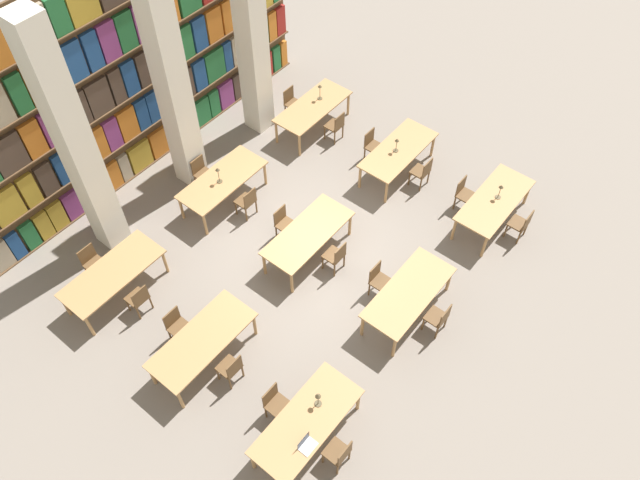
{
  "coord_description": "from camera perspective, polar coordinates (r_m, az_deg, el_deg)",
  "views": [
    {
      "loc": [
        -6.72,
        -5.66,
        11.72
      ],
      "look_at": [
        0.0,
        -0.27,
        0.7
      ],
      "focal_mm": 35.0,
      "sensor_mm": 36.0,
      "label": 1
    }
  ],
  "objects": [
    {
      "name": "ground_plane",
      "position": [
        14.65,
        -0.82,
        -1.16
      ],
      "size": [
        40.0,
        40.0,
        0.0
      ],
      "primitive_type": "plane",
      "color": "gray"
    },
    {
      "name": "bookshelf_bank",
      "position": [
        15.69,
        -16.49,
        14.51
      ],
      "size": [
        10.41,
        0.35,
        5.5
      ],
      "color": "brown",
      "rests_on": "ground_plane"
    },
    {
      "name": "pillar_left",
      "position": [
        13.63,
        -21.43,
        8.07
      ],
      "size": [
        0.59,
        0.59,
        6.0
      ],
      "color": "silver",
      "rests_on": "ground_plane"
    },
    {
      "name": "pillar_center",
      "position": [
        14.63,
        -13.45,
        13.88
      ],
      "size": [
        0.59,
        0.59,
        6.0
      ],
      "color": "silver",
      "rests_on": "ground_plane"
    },
    {
      "name": "pillar_right",
      "position": [
        15.99,
        -6.35,
        18.62
      ],
      "size": [
        0.59,
        0.59,
        6.0
      ],
      "color": "silver",
      "rests_on": "ground_plane"
    },
    {
      "name": "reading_table_0",
      "position": [
        11.86,
        -1.22,
        -16.33
      ],
      "size": [
        2.28,
        0.97,
        0.78
      ],
      "color": "tan",
      "rests_on": "ground_plane"
    },
    {
      "name": "chair_0",
      "position": [
        11.89,
        1.77,
        -18.9
      ],
      "size": [
        0.42,
        0.4,
        0.9
      ],
      "color": "brown",
      "rests_on": "ground_plane"
    },
    {
      "name": "chair_1",
      "position": [
        12.26,
        -4.1,
        -14.62
      ],
      "size": [
        0.42,
        0.4,
        0.9
      ],
      "rotation": [
        0.0,
        0.0,
        3.14
      ],
      "color": "brown",
      "rests_on": "ground_plane"
    },
    {
      "name": "desk_lamp_0",
      "position": [
        11.68,
        -0.18,
        -14.24
      ],
      "size": [
        0.14,
        0.14,
        0.39
      ],
      "color": "brown",
      "rests_on": "reading_table_0"
    },
    {
      "name": "laptop",
      "position": [
        11.59,
        -1.22,
        -18.2
      ],
      "size": [
        0.32,
        0.22,
        0.21
      ],
      "color": "silver",
      "rests_on": "reading_table_0"
    },
    {
      "name": "reading_table_1",
      "position": [
        13.29,
        8.1,
        -4.87
      ],
      "size": [
        2.28,
        0.97,
        0.78
      ],
      "color": "tan",
      "rests_on": "ground_plane"
    },
    {
      "name": "chair_2",
      "position": [
        13.32,
        10.81,
        -6.99
      ],
      "size": [
        0.42,
        0.4,
        0.9
      ],
      "color": "brown",
      "rests_on": "ground_plane"
    },
    {
      "name": "chair_3",
      "position": [
        13.67,
        5.39,
        -3.62
      ],
      "size": [
        0.42,
        0.4,
        0.9
      ],
      "rotation": [
        0.0,
        0.0,
        3.14
      ],
      "color": "brown",
      "rests_on": "ground_plane"
    },
    {
      "name": "reading_table_2",
      "position": [
        15.29,
        15.67,
        3.41
      ],
      "size": [
        2.28,
        0.97,
        0.78
      ],
      "color": "tan",
      "rests_on": "ground_plane"
    },
    {
      "name": "chair_4",
      "position": [
        15.3,
        17.9,
        1.42
      ],
      "size": [
        0.42,
        0.4,
        0.9
      ],
      "color": "brown",
      "rests_on": "ground_plane"
    },
    {
      "name": "chair_5",
      "position": [
        15.59,
        13.03,
        4.19
      ],
      "size": [
        0.42,
        0.4,
        0.9
      ],
      "rotation": [
        0.0,
        0.0,
        3.14
      ],
      "color": "brown",
      "rests_on": "ground_plane"
    },
    {
      "name": "desk_lamp_1",
      "position": [
        15.11,
        16.17,
        4.47
      ],
      "size": [
        0.14,
        0.14,
        0.41
      ],
      "color": "brown",
      "rests_on": "reading_table_2"
    },
    {
      "name": "reading_table_3",
      "position": [
        12.79,
        -10.71,
        -9.06
      ],
      "size": [
        2.28,
        0.97,
        0.78
      ],
      "color": "tan",
      "rests_on": "ground_plane"
    },
    {
      "name": "chair_6",
      "position": [
        12.66,
        -8.13,
        -11.52
      ],
      "size": [
        0.42,
        0.4,
        0.9
      ],
      "color": "brown",
      "rests_on": "ground_plane"
    },
    {
      "name": "chair_7",
      "position": [
        13.32,
        -12.91,
        -7.63
      ],
      "size": [
        0.42,
        0.4,
        0.9
      ],
      "rotation": [
        0.0,
        0.0,
        3.14
      ],
      "color": "brown",
      "rests_on": "ground_plane"
    },
    {
      "name": "reading_table_4",
      "position": [
        14.09,
        -1.11,
        0.51
      ],
      "size": [
        2.28,
        0.97,
        0.78
      ],
      "color": "tan",
      "rests_on": "ground_plane"
    },
    {
      "name": "chair_8",
      "position": [
        13.99,
        1.46,
        -1.45
      ],
      "size": [
        0.42,
        0.4,
        0.9
      ],
      "color": "brown",
      "rests_on": "ground_plane"
    },
    {
      "name": "chair_9",
      "position": [
        14.6,
        -3.3,
        1.59
      ],
      "size": [
        0.42,
        0.4,
        0.9
      ],
      "rotation": [
        0.0,
        0.0,
        3.14
      ],
      "color": "brown",
      "rests_on": "ground_plane"
    },
    {
      "name": "reading_table_5",
      "position": [
        16.02,
        7.18,
        8.05
      ],
      "size": [
        2.28,
        0.97,
        0.78
      ],
      "color": "tan",
      "rests_on": "ground_plane"
    },
    {
      "name": "chair_10",
      "position": [
        15.9,
        9.33,
        6.2
      ],
      "size": [
        0.42,
        0.4,
        0.9
      ],
      "color": "brown",
      "rests_on": "ground_plane"
    },
    {
      "name": "chair_11",
      "position": [
        16.43,
        4.82,
        8.66
      ],
      "size": [
        0.42,
        0.4,
        0.9
      ],
      "rotation": [
        0.0,
        0.0,
        3.14
      ],
      "color": "brown",
      "rests_on": "ground_plane"
    },
    {
      "name": "desk_lamp_2",
      "position": [
        15.74,
        7.03,
        8.8
      ],
      "size": [
        0.14,
        0.14,
        0.4
      ],
      "color": "brown",
      "rests_on": "reading_table_5"
    },
    {
      "name": "reading_table_6",
      "position": [
        14.15,
        -18.44,
        -2.99
      ],
      "size": [
        2.28,
        0.97,
        0.78
      ],
      "color": "tan",
      "rests_on": "ground_plane"
    },
    {
      "name": "chair_12",
      "position": [
        13.89,
        -16.25,
        -5.15
      ],
      "size": [
        0.42,
        0.4,
        0.9
      ],
      "color": "brown",
      "rests_on": "ground_plane"
    },
    {
      "name": "chair_13",
      "position": [
        14.78,
        -20.07,
        -1.89
      ],
      "size": [
        0.42,
        0.4,
        0.9
      ],
      "rotation": [
        0.0,
        0.0,
        3.14
      ],
      "color": "brown",
      "rests_on": "ground_plane"
    },
    {
      "name": "reading_table_7",
      "position": [
        15.36,
        -8.9,
        5.35
      ],
      "size": [
        2.28,
        0.97,
        0.78
      ],
      "color": "tan",
      "rests_on": "ground_plane"
    },
    {
      "name": "chair_14",
      "position": [
        15.12,
        -6.68,
        3.55
      ],
      "size": [
        0.42,
        0.4,
        0.9
      ],
      "color": "brown",
      "rests_on": "ground_plane"
    },
    {
      "name": "chair_15",
      "position": [
        15.95,
        -10.73,
        6.1
      ],
      "size": [
        0.42,
        0.4,
        0.9
      ],
      "rotation": [
        0.0,
        0.0,
        3.14
      ],
      "color": "brown",
      "rests_on": "ground_plane"
    },
    {
      "name": "desk_lamp_3",
      "position": [
        15.03,
        -9.3,
        6.1
      ],
      "size": [
        0.14,
        0.14,
        0.46
      ],
      "color": "brown",
      "rests_on": "reading_table_7"
    },
    {
      "name": "reading_table_8",
      "position": [
        17.14,
        -0.65,
        11.98
      ],
      "size": [
        2.28,
        0.97,
        0.78
      ],
      "color": "tan",
      "rests_on": "ground_plane"
    },
    {
      "name": "chair_16",
      "position": [
        16.93,
        1.45,
        10.42
      ],
      "size": [
        0.42,
        0.4,
        0.9
      ],
      "color": "brown",
      "rests_on": "ground_plane"
    },
    {
      "name": "chair_17",
      "position": [
        17.68,
        -2.57,
        12.48
      ],
      "size": [
        0.42,
        0.4,
        0.9
      ],
      "rotation": [
        0.0,
        0.0,
        3.14
      ],
      "color": "brown",
      "rests_on": "ground_plane"
    },
    {
      "name": "desk_lamp_4",
      "position": [
        17.13,
        -0.01,
        13.61
      ],
      "size": [
        0.14,
        0.14,
        0.46
      ],
      "color": "brown",
      "rests_on": "reading_table_8"
    }
  ]
}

